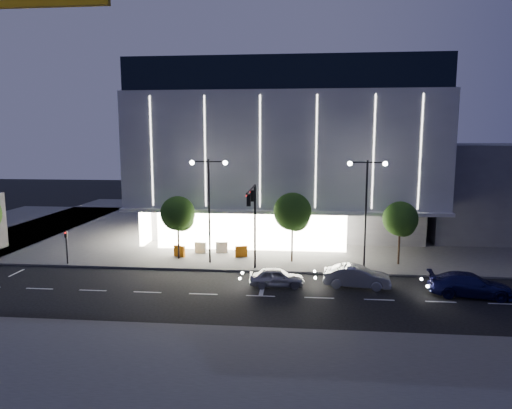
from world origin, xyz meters
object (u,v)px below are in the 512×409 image
object	(u,v)px
ped_signal_far	(67,244)
street_lamp_east	(366,197)
tree_mid	(293,214)
tree_right	(400,221)
tree_left	(178,215)
car_third	(470,285)
barrier_a	(179,251)
barrier_b	(201,248)
barrier_c	(241,251)
traffic_mast	(253,212)
car_lead	(277,277)
car_second	(357,277)
street_lamp_west	(209,195)
barrier_d	(222,247)

from	to	relation	value
ped_signal_far	street_lamp_east	bearing A→B (deg)	3.44
tree_mid	tree_right	bearing A→B (deg)	-0.00
tree_left	car_third	size ratio (longest dim) A/B	1.05
car_third	barrier_a	world-z (taller)	car_third
barrier_b	car_third	bearing A→B (deg)	-13.87
tree_left	car_third	bearing A→B (deg)	-17.80
ped_signal_far	tree_right	world-z (taller)	tree_right
tree_right	barrier_c	distance (m)	13.99
tree_right	barrier_c	size ratio (longest dim) A/B	5.01
car_third	traffic_mast	bearing A→B (deg)	83.65
tree_mid	car_lead	world-z (taller)	tree_mid
traffic_mast	tree_left	distance (m)	7.95
traffic_mast	car_second	world-z (taller)	traffic_mast
car_lead	barrier_a	distance (m)	11.51
street_lamp_west	ped_signal_far	distance (m)	12.76
street_lamp_east	car_third	size ratio (longest dim) A/B	1.65
car_second	barrier_b	world-z (taller)	car_second
street_lamp_west	barrier_a	size ratio (longest dim) A/B	8.18
car_lead	car_third	bearing A→B (deg)	-96.49
car_second	barrier_a	world-z (taller)	car_second
car_second	barrier_c	size ratio (longest dim) A/B	4.34
tree_mid	barrier_a	distance (m)	10.81
barrier_a	barrier_d	bearing A→B (deg)	49.70
street_lamp_west	barrier_c	world-z (taller)	street_lamp_west
street_lamp_east	tree_left	xyz separation A→B (m)	(-15.97, 1.02, -1.92)
barrier_b	tree_mid	bearing A→B (deg)	-3.76
tree_left	barrier_a	size ratio (longest dim) A/B	5.20
tree_right	tree_mid	bearing A→B (deg)	180.00
street_lamp_east	barrier_a	xyz separation A→B (m)	(-16.11, 1.66, -5.31)
tree_mid	barrier_d	xyz separation A→B (m)	(-6.59, 2.42, -3.68)
tree_right	barrier_b	world-z (taller)	tree_right
tree_mid	tree_right	size ratio (longest dim) A/B	1.12
barrier_a	barrier_d	size ratio (longest dim) A/B	1.00
street_lamp_east	car_lead	distance (m)	10.28
car_lead	street_lamp_west	bearing A→B (deg)	44.94
car_lead	barrier_a	xyz separation A→B (m)	(-9.11, 7.03, -0.03)
car_second	car_third	distance (m)	7.59
street_lamp_west	tree_left	xyz separation A→B (m)	(-2.97, 1.02, -1.92)
tree_left	tree_mid	bearing A→B (deg)	0.00
ped_signal_far	tree_left	distance (m)	9.61
ped_signal_far	barrier_b	distance (m)	11.54
tree_mid	barrier_b	bearing A→B (deg)	166.11
tree_mid	ped_signal_far	bearing A→B (deg)	-172.45
tree_right	barrier_d	world-z (taller)	tree_right
tree_left	barrier_a	distance (m)	3.45
tree_left	tree_right	world-z (taller)	tree_left
barrier_c	tree_left	bearing A→B (deg)	175.23
traffic_mast	barrier_c	size ratio (longest dim) A/B	6.43
car_lead	barrier_a	world-z (taller)	car_lead
ped_signal_far	barrier_a	size ratio (longest dim) A/B	2.73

